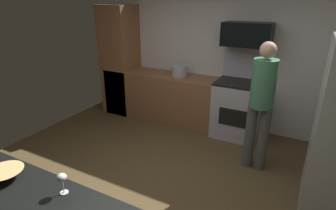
# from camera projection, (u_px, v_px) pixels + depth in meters

# --- Properties ---
(ground_plane) EXTENTS (5.20, 4.80, 0.02)m
(ground_plane) POSITION_uv_depth(u_px,v_px,m) (152.00, 193.00, 3.27)
(ground_plane) COLOR brown
(wall_back) EXTENTS (5.20, 0.12, 2.60)m
(wall_back) POSITION_uv_depth(u_px,v_px,m) (219.00, 54.00, 4.72)
(wall_back) COLOR silver
(wall_back) RESTS_ON ground
(lower_cabinet_run) EXTENTS (2.40, 0.60, 0.90)m
(lower_cabinet_run) POSITION_uv_depth(u_px,v_px,m) (164.00, 97.00, 5.12)
(lower_cabinet_run) COLOR brown
(lower_cabinet_run) RESTS_ON ground
(cabinet_column) EXTENTS (0.60, 0.60, 2.10)m
(cabinet_column) POSITION_uv_depth(u_px,v_px,m) (120.00, 61.00, 5.34)
(cabinet_column) COLOR brown
(cabinet_column) RESTS_ON ground
(oven_range) EXTENTS (0.76, 0.65, 1.51)m
(oven_range) POSITION_uv_depth(u_px,v_px,m) (238.00, 107.00, 4.48)
(oven_range) COLOR #B5B2C1
(oven_range) RESTS_ON ground
(microwave) EXTENTS (0.74, 0.38, 0.36)m
(microwave) POSITION_uv_depth(u_px,v_px,m) (247.00, 34.00, 4.12)
(microwave) COLOR black
(microwave) RESTS_ON oven_range
(person_cook) EXTENTS (0.31, 0.30, 1.73)m
(person_cook) POSITION_uv_depth(u_px,v_px,m) (261.00, 102.00, 3.42)
(person_cook) COLOR #515151
(person_cook) RESTS_ON ground
(mixing_bowl_large) EXTENTS (0.28, 0.28, 0.07)m
(mixing_bowl_large) POSITION_uv_depth(u_px,v_px,m) (5.00, 174.00, 2.07)
(mixing_bowl_large) COLOR #E9C37C
(mixing_bowl_large) RESTS_ON counter_island
(wine_glass_mid) EXTENTS (0.07, 0.07, 0.16)m
(wine_glass_mid) POSITION_uv_depth(u_px,v_px,m) (62.00, 179.00, 1.87)
(wine_glass_mid) COLOR silver
(wine_glass_mid) RESTS_ON counter_island
(stock_pot) EXTENTS (0.29, 0.29, 0.19)m
(stock_pot) POSITION_uv_depth(u_px,v_px,m) (179.00, 71.00, 4.79)
(stock_pot) COLOR #ADB0BA
(stock_pot) RESTS_ON lower_cabinet_run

